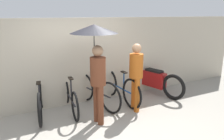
{
  "coord_description": "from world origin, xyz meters",
  "views": [
    {
      "loc": [
        -1.65,
        -3.48,
        2.29
      ],
      "look_at": [
        0.59,
        0.93,
        1.0
      ],
      "focal_mm": 35.0,
      "sensor_mm": 36.0,
      "label": 1
    }
  ],
  "objects_px": {
    "parked_bicycle_2": "(96,91)",
    "pedestrian_leading": "(95,48)",
    "motorcycle": "(154,80)",
    "parked_bicycle_0": "(41,100)",
    "parked_bicycle_1": "(70,97)",
    "parked_bicycle_3": "(120,87)",
    "pedestrian_center": "(136,73)"
  },
  "relations": [
    {
      "from": "pedestrian_leading",
      "to": "pedestrian_center",
      "type": "relative_size",
      "value": 1.28
    },
    {
      "from": "parked_bicycle_0",
      "to": "parked_bicycle_3",
      "type": "distance_m",
      "value": 2.01
    },
    {
      "from": "parked_bicycle_0",
      "to": "parked_bicycle_1",
      "type": "xyz_separation_m",
      "value": [
        0.67,
        -0.05,
        -0.02
      ]
    },
    {
      "from": "parked_bicycle_3",
      "to": "pedestrian_leading",
      "type": "bearing_deg",
      "value": 123.29
    },
    {
      "from": "parked_bicycle_1",
      "to": "pedestrian_leading",
      "type": "distance_m",
      "value": 1.52
    },
    {
      "from": "parked_bicycle_1",
      "to": "pedestrian_center",
      "type": "bearing_deg",
      "value": -110.51
    },
    {
      "from": "parked_bicycle_0",
      "to": "motorcycle",
      "type": "distance_m",
      "value": 3.19
    },
    {
      "from": "motorcycle",
      "to": "parked_bicycle_3",
      "type": "bearing_deg",
      "value": 79.56
    },
    {
      "from": "parked_bicycle_1",
      "to": "parked_bicycle_2",
      "type": "relative_size",
      "value": 0.99
    },
    {
      "from": "pedestrian_center",
      "to": "motorcycle",
      "type": "height_order",
      "value": "pedestrian_center"
    },
    {
      "from": "parked_bicycle_1",
      "to": "pedestrian_leading",
      "type": "bearing_deg",
      "value": -149.36
    },
    {
      "from": "pedestrian_leading",
      "to": "pedestrian_center",
      "type": "bearing_deg",
      "value": -0.65
    },
    {
      "from": "parked_bicycle_0",
      "to": "pedestrian_leading",
      "type": "distance_m",
      "value": 1.81
    },
    {
      "from": "parked_bicycle_2",
      "to": "pedestrian_leading",
      "type": "bearing_deg",
      "value": 143.04
    },
    {
      "from": "parked_bicycle_0",
      "to": "motorcycle",
      "type": "height_order",
      "value": "parked_bicycle_0"
    },
    {
      "from": "parked_bicycle_2",
      "to": "pedestrian_leading",
      "type": "xyz_separation_m",
      "value": [
        -0.31,
        -0.73,
        1.22
      ]
    },
    {
      "from": "parked_bicycle_1",
      "to": "parked_bicycle_3",
      "type": "xyz_separation_m",
      "value": [
        1.34,
        -0.03,
        0.04
      ]
    },
    {
      "from": "parked_bicycle_2",
      "to": "parked_bicycle_1",
      "type": "bearing_deg",
      "value": 72.88
    },
    {
      "from": "pedestrian_center",
      "to": "pedestrian_leading",
      "type": "bearing_deg",
      "value": -166.81
    },
    {
      "from": "parked_bicycle_1",
      "to": "pedestrian_leading",
      "type": "relative_size",
      "value": 0.85
    },
    {
      "from": "parked_bicycle_2",
      "to": "motorcycle",
      "type": "bearing_deg",
      "value": -101.09
    },
    {
      "from": "parked_bicycle_0",
      "to": "pedestrian_leading",
      "type": "height_order",
      "value": "pedestrian_leading"
    },
    {
      "from": "parked_bicycle_2",
      "to": "motorcycle",
      "type": "relative_size",
      "value": 0.89
    },
    {
      "from": "parked_bicycle_0",
      "to": "pedestrian_leading",
      "type": "bearing_deg",
      "value": -117.22
    },
    {
      "from": "pedestrian_leading",
      "to": "motorcycle",
      "type": "bearing_deg",
      "value": 15.83
    },
    {
      "from": "parked_bicycle_1",
      "to": "pedestrian_center",
      "type": "relative_size",
      "value": 1.08
    },
    {
      "from": "parked_bicycle_0",
      "to": "pedestrian_center",
      "type": "bearing_deg",
      "value": -98.28
    },
    {
      "from": "pedestrian_leading",
      "to": "motorcycle",
      "type": "xyz_separation_m",
      "value": [
        2.16,
        0.83,
        -1.21
      ]
    },
    {
      "from": "parked_bicycle_1",
      "to": "pedestrian_center",
      "type": "height_order",
      "value": "pedestrian_center"
    },
    {
      "from": "parked_bicycle_1",
      "to": "parked_bicycle_2",
      "type": "distance_m",
      "value": 0.67
    },
    {
      "from": "parked_bicycle_3",
      "to": "pedestrian_leading",
      "type": "distance_m",
      "value": 1.73
    },
    {
      "from": "parked_bicycle_0",
      "to": "parked_bicycle_2",
      "type": "distance_m",
      "value": 1.34
    }
  ]
}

